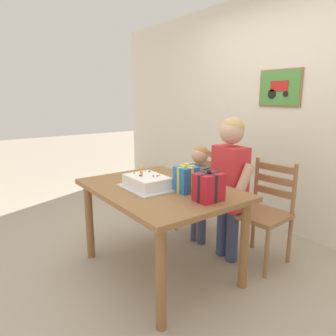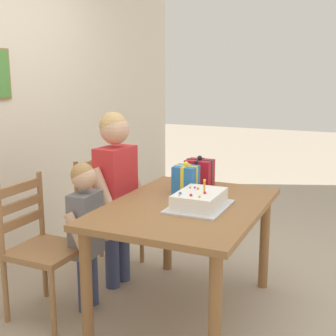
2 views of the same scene
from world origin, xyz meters
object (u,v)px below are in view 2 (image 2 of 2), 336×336
Objects in this scene: gift_box_red_large at (186,180)px; child_older at (116,182)px; chair_right at (106,213)px; gift_box_beside_cake at (199,173)px; dining_table at (186,219)px; chair_left at (41,247)px; child_younger at (86,222)px; birthday_cake at (199,200)px.

gift_box_red_large is 0.18× the size of child_older.
gift_box_red_large is at bearing -102.88° from chair_right.
gift_box_red_large reaches higher than chair_right.
dining_table is at bearing -169.42° from gift_box_beside_cake.
child_older is at bearing -133.19° from chair_right.
chair_left is 0.33m from child_younger.
chair_right is (0.40, 0.86, -0.19)m from dining_table.
birthday_cake is at bearing -142.94° from gift_box_red_large.
dining_table is 0.67m from child_younger.
dining_table is 0.53m from gift_box_beside_cake.
gift_box_red_large is at bearing 178.76° from gift_box_beside_cake.
dining_table is at bearing -70.88° from child_younger.
gift_box_red_large is 0.26× the size of chair_right.
birthday_cake is 0.55m from gift_box_beside_cake.
child_younger reaches higher than dining_table.
chair_right is at bearing 20.47° from child_younger.
chair_right reaches higher than dining_table.
child_younger is at bearing -51.42° from chair_left.
child_younger reaches higher than birthday_cake.
child_younger is (-0.22, 0.63, -0.04)m from dining_table.
gift_box_beside_cake is 0.87m from chair_right.
chair_left reaches higher than dining_table.
gift_box_beside_cake is at bearing -60.99° from child_older.
gift_box_beside_cake is 0.62m from child_older.
chair_left is (-0.63, 0.76, -0.39)m from gift_box_red_large.
dining_table is 0.97m from chair_left.
birthday_cake is 1.88× the size of gift_box_beside_cake.
gift_box_beside_cake is at bearing -37.66° from child_younger.
chair_left is at bearing 179.99° from chair_right.
gift_box_beside_cake is 0.91m from child_younger.
chair_right is at bearing 46.81° from child_older.
child_older reaches higher than chair_right.
gift_box_red_large is at bearing -50.68° from chair_left.
child_older is 1.29× the size of child_younger.
gift_box_beside_cake is 0.25× the size of chair_right.
dining_table is 1.43× the size of chair_left.
gift_box_beside_cake reaches higher than dining_table.
chair_right is 0.46m from child_older.
gift_box_beside_cake is at bearing 10.58° from dining_table.
child_older is (0.22, 0.73, -0.01)m from birthday_cake.
birthday_cake reaches higher than chair_right.
chair_right is 0.70× the size of child_older.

